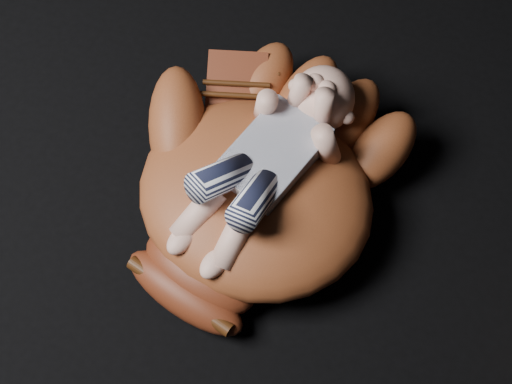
# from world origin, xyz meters

# --- Properties ---
(baseball_glove) EXTENTS (0.59, 0.64, 0.17)m
(baseball_glove) POSITION_xyz_m (-0.15, 0.01, 0.09)
(baseball_glove) COLOR maroon
(baseball_glove) RESTS_ON ground
(newborn_baby) EXTENTS (0.27, 0.43, 0.16)m
(newborn_baby) POSITION_xyz_m (-0.14, 0.02, 0.14)
(newborn_baby) COLOR #D79F8B
(newborn_baby) RESTS_ON baseball_glove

